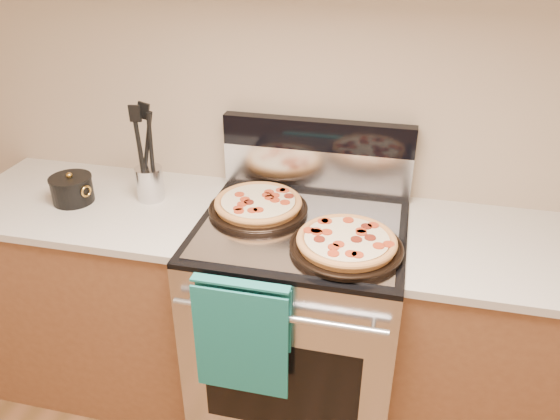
% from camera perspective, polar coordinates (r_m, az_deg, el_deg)
% --- Properties ---
extents(wall_back, '(4.00, 0.00, 4.00)m').
position_cam_1_polar(wall_back, '(2.14, 4.32, 12.98)').
color(wall_back, tan).
rests_on(wall_back, ground).
extents(range_body, '(0.76, 0.68, 0.90)m').
position_cam_1_polar(range_body, '(2.27, 2.00, -12.00)').
color(range_body, '#B7B7BC').
rests_on(range_body, ground).
extents(oven_window, '(0.56, 0.01, 0.40)m').
position_cam_1_polar(oven_window, '(2.03, 0.03, -18.02)').
color(oven_window, black).
rests_on(oven_window, range_body).
extents(cooktop, '(0.76, 0.68, 0.02)m').
position_cam_1_polar(cooktop, '(2.00, 2.22, -1.94)').
color(cooktop, black).
rests_on(cooktop, range_body).
extents(backsplash_lower, '(0.76, 0.06, 0.18)m').
position_cam_1_polar(backsplash_lower, '(2.22, 3.83, 4.25)').
color(backsplash_lower, silver).
rests_on(backsplash_lower, cooktop).
extents(backsplash_upper, '(0.76, 0.06, 0.12)m').
position_cam_1_polar(backsplash_upper, '(2.17, 3.96, 7.87)').
color(backsplash_upper, black).
rests_on(backsplash_upper, backsplash_lower).
extents(oven_handle, '(0.70, 0.03, 0.03)m').
position_cam_1_polar(oven_handle, '(1.76, -0.27, -11.11)').
color(oven_handle, silver).
rests_on(oven_handle, range_body).
extents(dish_towel, '(0.32, 0.05, 0.42)m').
position_cam_1_polar(dish_towel, '(1.85, -3.97, -12.92)').
color(dish_towel, '#1A7284').
rests_on(dish_towel, oven_handle).
extents(foil_sheet, '(0.70, 0.55, 0.01)m').
position_cam_1_polar(foil_sheet, '(1.97, 2.06, -2.05)').
color(foil_sheet, gray).
rests_on(foil_sheet, cooktop).
extents(cabinet_left, '(1.00, 0.62, 0.88)m').
position_cam_1_polar(cabinet_left, '(2.57, -17.68, -8.28)').
color(cabinet_left, brown).
rests_on(cabinet_left, ground).
extents(countertop_left, '(1.02, 0.64, 0.03)m').
position_cam_1_polar(countertop_left, '(2.34, -19.31, 0.72)').
color(countertop_left, '#BCB5A9').
rests_on(countertop_left, cabinet_left).
extents(cabinet_right, '(1.00, 0.62, 0.88)m').
position_cam_1_polar(cabinet_right, '(2.34, 24.45, -13.89)').
color(cabinet_right, brown).
rests_on(cabinet_right, ground).
extents(countertop_right, '(1.02, 0.64, 0.03)m').
position_cam_1_polar(countertop_right, '(2.08, 26.94, -4.49)').
color(countertop_right, '#BCB5A9').
rests_on(countertop_right, cabinet_right).
extents(pepperoni_pizza_back, '(0.39, 0.39, 0.05)m').
position_cam_1_polar(pepperoni_pizza_back, '(2.07, -2.29, 0.52)').
color(pepperoni_pizza_back, '#BF753A').
rests_on(pepperoni_pizza_back, foil_sheet).
extents(pepperoni_pizza_front, '(0.42, 0.42, 0.05)m').
position_cam_1_polar(pepperoni_pizza_front, '(1.85, 6.96, -3.47)').
color(pepperoni_pizza_front, '#BF753A').
rests_on(pepperoni_pizza_front, foil_sheet).
extents(utensil_crock, '(0.14, 0.14, 0.14)m').
position_cam_1_polar(utensil_crock, '(2.24, -13.44, 2.72)').
color(utensil_crock, silver).
rests_on(utensil_crock, countertop_left).
extents(saucepan, '(0.20, 0.20, 0.10)m').
position_cam_1_polar(saucepan, '(2.31, -20.88, 1.93)').
color(saucepan, black).
rests_on(saucepan, countertop_left).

